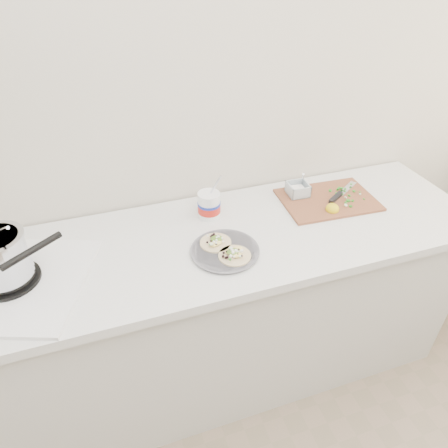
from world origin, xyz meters
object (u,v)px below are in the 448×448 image
object	(u,v)px
stove	(4,267)
taco_plate	(225,249)
cutboard	(326,197)
tub	(210,203)

from	to	relation	value
stove	taco_plate	xyz separation A→B (m)	(0.76, -0.08, -0.06)
taco_plate	cutboard	bearing A→B (deg)	20.31
taco_plate	tub	size ratio (longest dim) A/B	1.21
stove	cutboard	xyz separation A→B (m)	(1.33, 0.13, -0.06)
cutboard	tub	bearing A→B (deg)	178.40
tub	stove	bearing A→B (deg)	-167.25
stove	taco_plate	world-z (taller)	stove
taco_plate	cutboard	size ratio (longest dim) A/B	0.61
stove	taco_plate	distance (m)	0.77
tub	cutboard	world-z (taller)	tub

